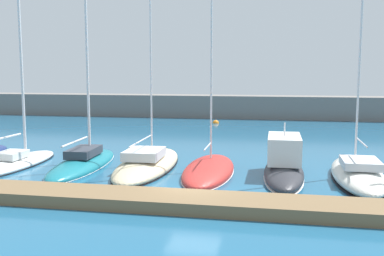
% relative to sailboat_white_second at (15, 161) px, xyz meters
% --- Properties ---
extents(ground_plane, '(120.00, 120.00, 0.00)m').
position_rel_sailboat_white_second_xyz_m(ground_plane, '(12.04, -4.36, -0.34)').
color(ground_plane, '#1E567A').
extents(dock_pier, '(38.86, 2.35, 0.54)m').
position_rel_sailboat_white_second_xyz_m(dock_pier, '(12.04, -6.44, -0.07)').
color(dock_pier, brown).
rests_on(dock_pier, ground_plane).
extents(breakwater_seawall, '(108.00, 3.80, 2.83)m').
position_rel_sailboat_white_second_xyz_m(breakwater_seawall, '(12.04, 31.94, 1.07)').
color(breakwater_seawall, slate).
rests_on(breakwater_seawall, ground_plane).
extents(sailboat_white_second, '(2.53, 8.42, 16.06)m').
position_rel_sailboat_white_second_xyz_m(sailboat_white_second, '(0.00, 0.00, 0.00)').
color(sailboat_white_second, white).
rests_on(sailboat_white_second, ground_plane).
extents(sailboat_teal_third, '(3.13, 9.42, 18.57)m').
position_rel_sailboat_white_second_xyz_m(sailboat_teal_third, '(4.20, 0.64, -0.04)').
color(sailboat_teal_third, '#19707F').
rests_on(sailboat_teal_third, ground_plane).
extents(sailboat_sand_fourth, '(3.39, 10.21, 16.58)m').
position_rel_sailboat_white_second_xyz_m(sailboat_sand_fourth, '(8.25, 0.89, -0.07)').
color(sailboat_sand_fourth, beige).
rests_on(sailboat_sand_fourth, ground_plane).
extents(sailboat_red_fifth, '(2.83, 8.28, 17.89)m').
position_rel_sailboat_white_second_xyz_m(sailboat_red_fifth, '(12.10, 0.19, -0.13)').
color(sailboat_red_fifth, '#B72D28').
rests_on(sailboat_red_fifth, ground_plane).
extents(motorboat_charcoal_sixth, '(2.19, 8.04, 3.29)m').
position_rel_sailboat_white_second_xyz_m(motorboat_charcoal_sixth, '(16.31, 0.31, 0.32)').
color(motorboat_charcoal_sixth, '#2D2D33').
rests_on(motorboat_charcoal_sixth, ground_plane).
extents(sailboat_ivory_seventh, '(2.72, 8.68, 17.06)m').
position_rel_sailboat_white_second_xyz_m(sailboat_ivory_seventh, '(20.17, -0.06, 0.06)').
color(sailboat_ivory_seventh, silver).
rests_on(sailboat_ivory_seventh, ground_plane).
extents(mooring_buoy_orange, '(0.74, 0.74, 0.74)m').
position_rel_sailboat_white_second_xyz_m(mooring_buoy_orange, '(9.11, 25.28, -0.34)').
color(mooring_buoy_orange, orange).
rests_on(mooring_buoy_orange, ground_plane).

